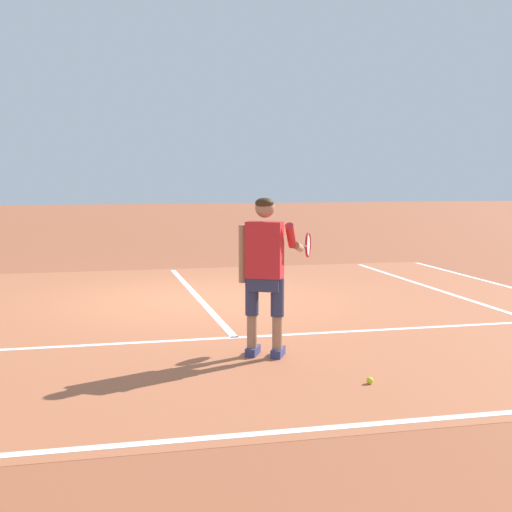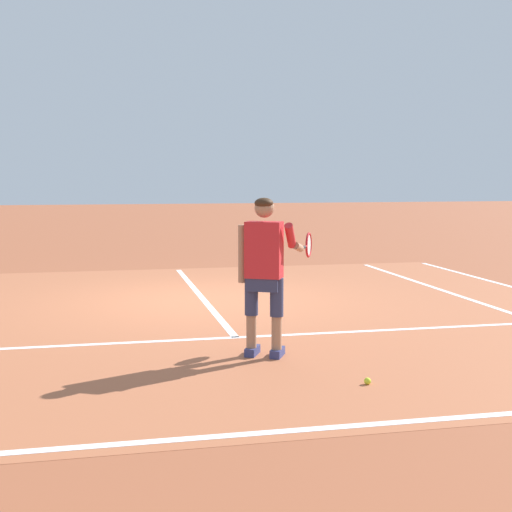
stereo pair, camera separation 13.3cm
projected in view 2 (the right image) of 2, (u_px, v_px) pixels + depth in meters
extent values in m
plane|color=#9E5133|center=(203.00, 300.00, 11.25)|extent=(80.00, 80.00, 0.00)
cube|color=#B2603D|center=(215.00, 313.00, 10.14)|extent=(10.98, 10.01, 0.00)
cube|color=white|center=(313.00, 429.00, 5.48)|extent=(10.98, 0.10, 0.01)
cube|color=white|center=(236.00, 337.00, 8.60)|extent=(8.23, 0.10, 0.01)
cube|color=white|center=(199.00, 295.00, 11.70)|extent=(0.10, 6.40, 0.01)
cube|color=white|center=(478.00, 302.00, 11.02)|extent=(0.10, 9.61, 0.01)
cube|color=navy|center=(252.00, 351.00, 7.76)|extent=(0.23, 0.30, 0.09)
cube|color=navy|center=(277.00, 352.00, 7.69)|extent=(0.23, 0.30, 0.09)
cylinder|color=#A37556|center=(251.00, 331.00, 7.70)|extent=(0.11, 0.11, 0.36)
cylinder|color=#2D3351|center=(251.00, 296.00, 7.66)|extent=(0.14, 0.14, 0.41)
cylinder|color=#A37556|center=(277.00, 333.00, 7.63)|extent=(0.11, 0.11, 0.36)
cylinder|color=#2D3351|center=(277.00, 297.00, 7.59)|extent=(0.14, 0.14, 0.41)
cube|color=#2D3351|center=(264.00, 281.00, 7.60)|extent=(0.39, 0.33, 0.20)
cube|color=red|center=(264.00, 250.00, 7.57)|extent=(0.44, 0.37, 0.60)
cylinder|color=#A37556|center=(242.00, 254.00, 7.63)|extent=(0.09, 0.09, 0.62)
cylinder|color=red|center=(290.00, 236.00, 7.57)|extent=(0.20, 0.27, 0.29)
cylinder|color=#A37556|center=(298.00, 247.00, 7.78)|extent=(0.20, 0.29, 0.14)
sphere|color=#A37556|center=(264.00, 208.00, 7.53)|extent=(0.21, 0.21, 0.21)
ellipsoid|color=#382314|center=(264.00, 203.00, 7.50)|extent=(0.27, 0.27, 0.12)
cylinder|color=#232326|center=(303.00, 248.00, 7.99)|extent=(0.12, 0.19, 0.03)
cylinder|color=red|center=(306.00, 246.00, 8.13)|extent=(0.07, 0.10, 0.02)
torus|color=red|center=(309.00, 245.00, 8.31)|extent=(0.16, 0.28, 0.30)
cylinder|color=silver|center=(309.00, 245.00, 8.31)|extent=(0.12, 0.22, 0.25)
sphere|color=#CCE02D|center=(368.00, 381.00, 6.66)|extent=(0.07, 0.07, 0.07)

